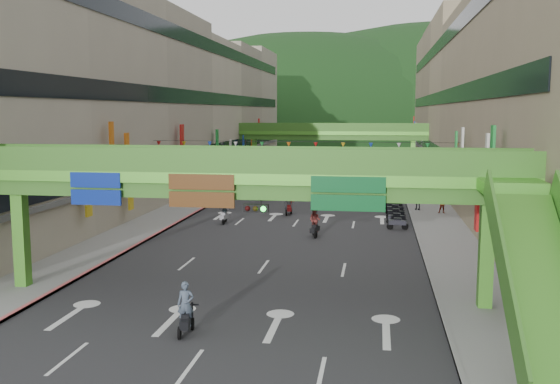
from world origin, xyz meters
The scene contains 23 objects.
ground centered at (0.00, 0.00, 0.00)m, with size 320.00×320.00×0.00m, color black.
road_slab centered at (0.00, 50.00, 0.01)m, with size 18.00×140.00×0.02m, color #28282B.
sidewalk_left centered at (-11.00, 50.00, 0.07)m, with size 4.00×140.00×0.15m, color gray.
sidewalk_right centered at (11.00, 50.00, 0.07)m, with size 4.00×140.00×0.15m, color gray.
curb_left centered at (-9.10, 50.00, 0.09)m, with size 0.20×140.00×0.18m, color #CC5959.
curb_right centered at (9.10, 50.00, 0.09)m, with size 0.20×140.00×0.18m, color gray.
building_row_left centered at (-18.93, 50.00, 9.46)m, with size 12.80×95.00×19.00m.
building_row_right centered at (18.93, 50.00, 9.46)m, with size 12.80×95.00×19.00m.
overpass_near centered at (0.93, 5.38, 5.21)m, with size 28.00×12.27×7.10m.
overpass_far centered at (0.00, 65.00, 5.40)m, with size 28.00×2.20×7.10m.
hill_left centered at (-15.00, 160.00, 0.00)m, with size 168.00×140.00×112.00m, color #1C4419.
hill_right centered at (25.00, 180.00, 0.00)m, with size 208.00×176.00×128.00m, color #1C4419.
bunting_string centered at (0.00, 30.00, 5.96)m, with size 26.00×0.36×0.47m.
scooter_rider_near centered at (-1.08, 1.00, 1.00)m, with size 0.73×1.59×2.12m.
scooter_rider_mid centered at (2.01, 20.88, 1.04)m, with size 0.93×1.59×2.03m.
scooter_rider_left centered at (-5.50, 25.08, 0.90)m, with size 0.90×1.60×1.84m.
scooter_rider_far centered at (-1.11, 29.90, 1.02)m, with size 0.92×1.58×2.03m.
parked_scooter_row centered at (7.80, 30.00, 0.52)m, with size 1.60×11.56×1.08m.
car_silver centered at (-4.68, 39.83, 0.70)m, with size 1.47×4.22×1.39m, color #B7B6BD.
car_yellow centered at (2.29, 73.37, 0.74)m, with size 1.75×4.35×1.48m, color yellow.
pedestrian_red centered at (11.77, 31.88, 0.78)m, with size 0.76×0.59×1.57m, color #9F3119.
pedestrian_dark centered at (9.80, 33.51, 0.92)m, with size 1.08×0.45×1.85m, color #22232A.
pedestrian_blue centered at (12.20, 40.00, 0.80)m, with size 0.75×0.48×1.60m, color #31405A.
Camera 1 is at (6.20, -21.73, 8.71)m, focal length 40.00 mm.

